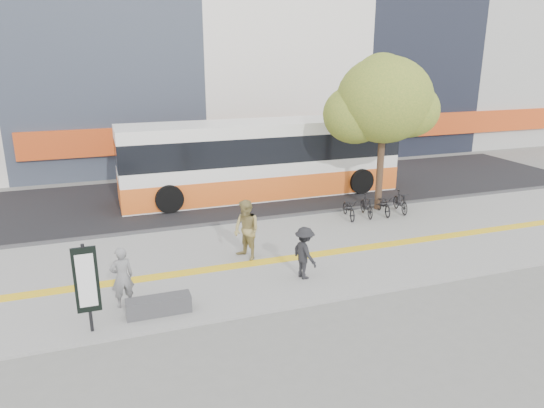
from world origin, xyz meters
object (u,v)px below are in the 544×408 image
object	(u,v)px
bench	(159,305)
bus	(262,161)
signboard	(87,281)
street_tree	(382,102)
pedestrian_dark	(305,253)
pedestrian_tan	(246,230)
seated_woman	(122,277)

from	to	relation	value
bench	bus	distance (m)	11.45
signboard	street_tree	world-z (taller)	street_tree
signboard	pedestrian_dark	distance (m)	5.98
bus	street_tree	bearing A→B (deg)	-43.65
bench	signboard	world-z (taller)	signboard
bus	pedestrian_tan	world-z (taller)	bus
seated_woman	pedestrian_dark	distance (m)	5.07
bus	pedestrian_tan	bearing A→B (deg)	-111.89
bus	pedestrian_dark	size ratio (longest dim) A/B	8.19
street_tree	pedestrian_dark	size ratio (longest dim) A/B	4.07
signboard	seated_woman	distance (m)	1.38
signboard	street_tree	distance (m)	13.40
bus	pedestrian_dark	distance (m)	9.15
seated_woman	pedestrian_tan	xyz separation A→B (m)	(3.89, 1.93, 0.15)
bench	signboard	bearing A→B (deg)	-169.19
bus	pedestrian_dark	world-z (taller)	bus
street_tree	bus	distance (m)	6.05
bus	pedestrian_tan	xyz separation A→B (m)	(-2.83, -7.06, -0.61)
signboard	bus	size ratio (longest dim) A/B	0.17
pedestrian_tan	pedestrian_dark	world-z (taller)	pedestrian_tan
bench	pedestrian_dark	bearing A→B (deg)	9.77
signboard	bench	bearing A→B (deg)	10.81
bus	seated_woman	xyz separation A→B (m)	(-6.72, -8.98, -0.76)
bench	pedestrian_dark	world-z (taller)	pedestrian_dark
pedestrian_tan	bench	bearing A→B (deg)	-73.09
street_tree	pedestrian_dark	world-z (taller)	street_tree
street_tree	bus	size ratio (longest dim) A/B	0.50
street_tree	seated_woman	world-z (taller)	street_tree
pedestrian_dark	street_tree	bearing A→B (deg)	-57.59
pedestrian_tan	pedestrian_dark	bearing A→B (deg)	8.01
bus	seated_woman	world-z (taller)	bus
signboard	pedestrian_tan	size ratio (longest dim) A/B	1.15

